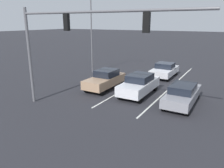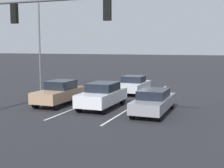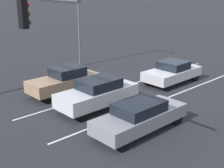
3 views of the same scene
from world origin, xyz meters
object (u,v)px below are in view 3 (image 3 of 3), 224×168
car_silver_midlane_second (172,72)px  car_gray_leftlane_front (140,116)px  car_tan_rightlane_front (64,80)px  street_lamp_right_shoulder (80,7)px  car_white_midlane_front (98,93)px

car_silver_midlane_second → car_gray_leftlane_front: bearing=115.8°
car_tan_rightlane_front → street_lamp_right_shoulder: bearing=-46.9°
car_silver_midlane_second → car_white_midlane_front: bearing=89.7°
car_gray_leftlane_front → car_tan_rightlane_front: (6.54, -0.42, 0.09)m
car_tan_rightlane_front → car_silver_midlane_second: size_ratio=1.02×
street_lamp_right_shoulder → car_gray_leftlane_front: bearing=154.9°
car_silver_midlane_second → street_lamp_right_shoulder: size_ratio=0.53×
car_gray_leftlane_front → car_silver_midlane_second: size_ratio=1.13×
car_silver_midlane_second → car_tan_rightlane_front: bearing=64.2°
car_tan_rightlane_front → car_white_midlane_front: bearing=179.4°
car_white_midlane_front → street_lamp_right_shoulder: size_ratio=0.56×
car_gray_leftlane_front → car_white_midlane_front: size_ratio=1.06×
car_silver_midlane_second → street_lamp_right_shoulder: 8.71m
car_white_midlane_front → car_silver_midlane_second: size_ratio=1.07×
car_white_midlane_front → car_silver_midlane_second: 6.58m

